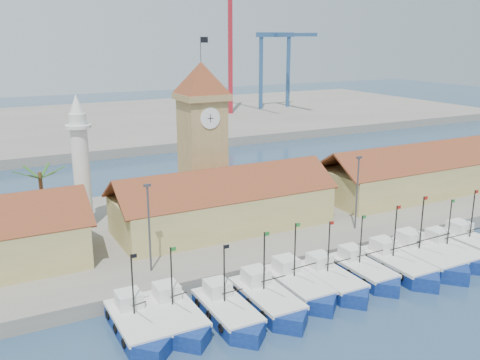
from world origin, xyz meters
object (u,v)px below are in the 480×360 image
boat_5 (333,282)px  clock_tower (202,135)px  boat_0 (138,327)px  minaret (81,162)px

boat_5 → clock_tower: clock_tower is taller
boat_0 → boat_5: 19.68m
clock_tower → boat_5: bearing=-81.3°
boat_0 → minaret: bearing=87.4°
boat_5 → minaret: bearing=126.3°
clock_tower → minaret: 15.30m
boat_5 → clock_tower: size_ratio=0.42×
minaret → clock_tower: bearing=-7.6°
boat_0 → boat_5: size_ratio=1.03×
boat_5 → minaret: minaret is taller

